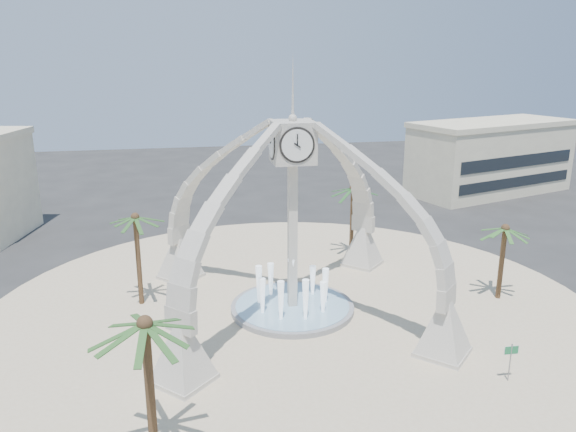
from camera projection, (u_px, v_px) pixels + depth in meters
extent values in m
plane|color=#282828|center=(292.00, 311.00, 36.58)|extent=(140.00, 140.00, 0.00)
cylinder|color=beige|center=(292.00, 310.00, 36.58)|extent=(40.00, 40.00, 0.06)
cube|color=beige|center=(292.00, 239.00, 35.23)|extent=(0.55, 0.55, 9.80)
cube|color=beige|center=(293.00, 142.00, 33.54)|extent=(2.50, 2.50, 2.50)
cone|color=beige|center=(293.00, 86.00, 32.64)|extent=(0.20, 0.20, 4.00)
cylinder|color=white|center=(297.00, 145.00, 32.32)|extent=(1.84, 0.04, 1.84)
pyramid|color=beige|center=(362.00, 246.00, 44.12)|extent=(3.80, 3.80, 3.20)
pyramid|color=beige|center=(180.00, 258.00, 41.51)|extent=(3.80, 3.80, 3.20)
pyramid|color=beige|center=(183.00, 354.00, 28.17)|extent=(3.80, 3.80, 3.20)
pyramid|color=beige|center=(444.00, 329.00, 30.77)|extent=(3.80, 3.80, 3.20)
cylinder|color=gray|center=(292.00, 308.00, 36.53)|extent=(8.00, 8.00, 0.40)
cylinder|color=#88B1CB|center=(292.00, 305.00, 36.47)|extent=(7.40, 7.40, 0.04)
cone|color=white|center=(292.00, 282.00, 36.03)|extent=(0.60, 0.60, 3.20)
cube|color=beige|center=(490.00, 159.00, 67.42)|extent=(21.49, 13.79, 8.00)
cube|color=beige|center=(494.00, 123.00, 66.24)|extent=(21.87, 14.17, 0.60)
cylinder|color=brown|center=(501.00, 263.00, 37.73)|extent=(0.34, 0.34, 5.16)
cylinder|color=brown|center=(138.00, 261.00, 36.72)|extent=(0.33, 0.33, 6.19)
cylinder|color=brown|center=(352.00, 222.00, 45.85)|extent=(0.34, 0.34, 5.88)
cylinder|color=brown|center=(150.00, 391.00, 22.46)|extent=(0.38, 0.38, 6.19)
cylinder|color=slate|center=(510.00, 363.00, 28.35)|extent=(0.07, 0.07, 2.14)
cube|color=#1B6F3F|center=(511.00, 350.00, 28.15)|extent=(0.73, 0.06, 0.43)
cube|color=white|center=(511.00, 350.00, 28.15)|extent=(0.79, 0.05, 0.49)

